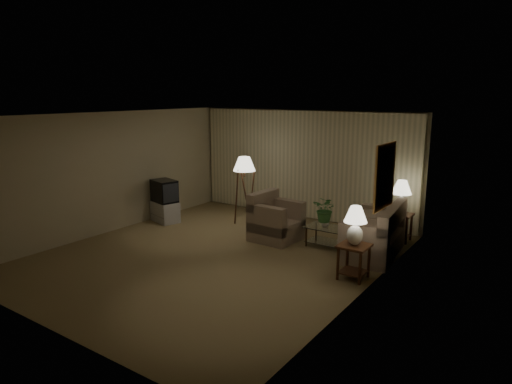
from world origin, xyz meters
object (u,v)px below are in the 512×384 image
tv_cabinet (165,212)px  floor_lamp (244,189)px  crt_tv (164,191)px  ottoman (268,217)px  sofa (374,235)px  table_lamp_far (401,194)px  vase (325,223)px  table_lamp_near (355,222)px  side_table_far (399,222)px  coffee_table (331,234)px  armchair (276,221)px  side_table_near (354,256)px

tv_cabinet → floor_lamp: (1.74, 0.93, 0.61)m
crt_tv → ottoman: size_ratio=1.25×
sofa → ottoman: bearing=-107.8°
table_lamp_far → vase: 1.76m
table_lamp_near → floor_lamp: floor_lamp is taller
sofa → crt_tv: size_ratio=2.73×
side_table_far → table_lamp_far: size_ratio=0.84×
floor_lamp → vase: (2.32, -0.38, -0.36)m
coffee_table → tv_cabinet: 4.24m
sofa → ottoman: (-2.81, 0.56, -0.20)m
table_lamp_far → tv_cabinet: bearing=-161.2°
table_lamp_far → tv_cabinet: table_lamp_far is taller
side_table_far → sofa: bearing=-97.6°
side_table_far → ottoman: (-2.96, -0.57, -0.21)m
sofa → armchair: 2.07m
table_lamp_near → floor_lamp: 3.83m
coffee_table → tv_cabinet: (-4.20, -0.54, -0.03)m
floor_lamp → sofa: bearing=-4.9°
sofa → coffee_table: 0.86m
side_table_near → side_table_far: bearing=90.0°
table_lamp_near → floor_lamp: bearing=154.7°
coffee_table → ottoman: coffee_table is taller
ottoman → side_table_far: bearing=10.9°
table_lamp_far → vase: (-1.15, -1.23, -0.53)m
coffee_table → vase: bearing=-180.0°
table_lamp_near → coffee_table: (-1.00, 1.25, -0.72)m
crt_tv → tv_cabinet: bearing=0.0°
side_table_near → crt_tv: 5.26m
armchair → side_table_far: (2.20, 1.43, -0.00)m
coffee_table → floor_lamp: size_ratio=0.65×
sofa → side_table_near: (0.15, -1.35, 0.01)m
table_lamp_far → coffee_table: table_lamp_far is taller
side_table_near → armchair: bearing=154.5°
armchair → side_table_far: armchair is taller
armchair → ottoman: size_ratio=1.76×
coffee_table → vase: 0.27m
table_lamp_far → tv_cabinet: (-5.20, -1.77, -0.77)m
sofa → floor_lamp: (-3.31, 0.28, 0.46)m
tv_cabinet → crt_tv: (0.00, 0.00, 0.52)m
floor_lamp → table_lamp_far: bearing=13.7°
sofa → side_table_far: sofa is taller
table_lamp_far → side_table_far: bearing=180.0°
sofa → armchair: armchair is taller
sofa → tv_cabinet: size_ratio=2.44×
side_table_near → tv_cabinet: size_ratio=0.74×
floor_lamp → vase: size_ratio=10.10×
side_table_far → floor_lamp: (-3.46, -0.84, 0.46)m
table_lamp_far → tv_cabinet: size_ratio=0.88×
tv_cabinet → ottoman: bearing=44.2°
table_lamp_near → tv_cabinet: table_lamp_near is taller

